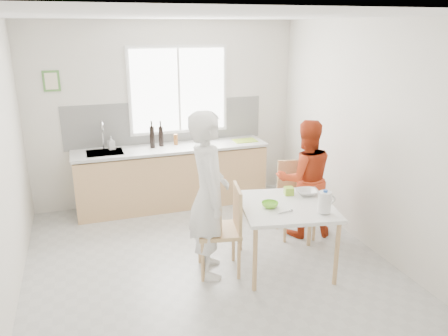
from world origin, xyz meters
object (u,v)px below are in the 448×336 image
object	(u,v)px
bowl_green	(270,205)
milk_jug	(325,202)
person_red	(305,179)
wine_bottle_b	(161,136)
chair_left	(225,226)
chair_far	(295,195)
dining_table	(286,211)
bowl_white	(306,192)
wine_bottle_a	(152,137)
person_white	(209,195)

from	to	relation	value
bowl_green	milk_jug	bearing A→B (deg)	-34.63
person_red	wine_bottle_b	xyz separation A→B (m)	(-1.53, 1.58, 0.31)
bowl_green	milk_jug	size ratio (longest dim) A/B	0.76
chair_left	wine_bottle_b	distance (m)	2.20
chair_far	wine_bottle_b	world-z (taller)	wine_bottle_b
dining_table	wine_bottle_b	xyz separation A→B (m)	(-0.94, 2.25, 0.39)
chair_far	person_red	bearing A→B (deg)	-27.77
chair_far	bowl_white	bearing A→B (deg)	-94.99
chair_far	person_red	world-z (taller)	person_red
dining_table	wine_bottle_a	size ratio (longest dim) A/B	3.60
chair_left	milk_jug	xyz separation A→B (m)	(0.93, -0.46, 0.34)
person_white	bowl_white	bearing A→B (deg)	-77.76
person_white	person_red	size ratio (longest dim) A/B	1.19
person_white	chair_far	bearing A→B (deg)	-55.62
wine_bottle_b	bowl_green	bearing A→B (deg)	-71.97
wine_bottle_a	wine_bottle_b	world-z (taller)	wine_bottle_a
chair_left	wine_bottle_a	world-z (taller)	wine_bottle_a
person_white	chair_left	bearing A→B (deg)	-90.00
person_white	milk_jug	world-z (taller)	person_white
person_white	wine_bottle_b	xyz separation A→B (m)	(-0.10, 2.09, 0.16)
dining_table	wine_bottle_b	bearing A→B (deg)	112.72
person_red	person_white	bearing A→B (deg)	30.61
chair_far	wine_bottle_a	size ratio (longest dim) A/B	3.00
chair_far	person_white	size ratio (longest dim) A/B	0.53
dining_table	milk_jug	xyz separation A→B (m)	(0.26, -0.34, 0.21)
bowl_white	person_red	bearing A→B (deg)	63.01
chair_far	milk_jug	bearing A→B (deg)	-91.37
chair_far	person_white	distance (m)	1.51
dining_table	bowl_green	distance (m)	0.23
bowl_white	chair_left	bearing A→B (deg)	-176.60
milk_jug	chair_left	bearing A→B (deg)	164.38
bowl_green	person_white	bearing A→B (deg)	164.64
milk_jug	person_red	bearing A→B (deg)	83.16
wine_bottle_b	dining_table	bearing A→B (deg)	-67.28
chair_left	wine_bottle_b	xyz separation A→B (m)	(-0.28, 2.12, 0.53)
person_white	wine_bottle_b	bearing A→B (deg)	13.84
wine_bottle_a	wine_bottle_b	distance (m)	0.15
chair_far	person_white	world-z (taller)	person_white
person_white	milk_jug	xyz separation A→B (m)	(1.10, -0.50, -0.02)
milk_jug	wine_bottle_a	xyz separation A→B (m)	(-1.34, 2.54, 0.19)
chair_left	wine_bottle_b	world-z (taller)	wine_bottle_b
chair_far	wine_bottle_b	size ratio (longest dim) A/B	3.20
bowl_green	bowl_white	distance (m)	0.58
dining_table	wine_bottle_a	world-z (taller)	wine_bottle_a
person_red	milk_jug	bearing A→B (deg)	83.16
bowl_green	person_red	bearing A→B (deg)	40.66
bowl_green	wine_bottle_b	distance (m)	2.39
milk_jug	bowl_green	bearing A→B (deg)	156.35
bowl_white	wine_bottle_b	xyz separation A→B (m)	(-1.28, 2.06, 0.28)
chair_left	bowl_green	bearing A→B (deg)	84.00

